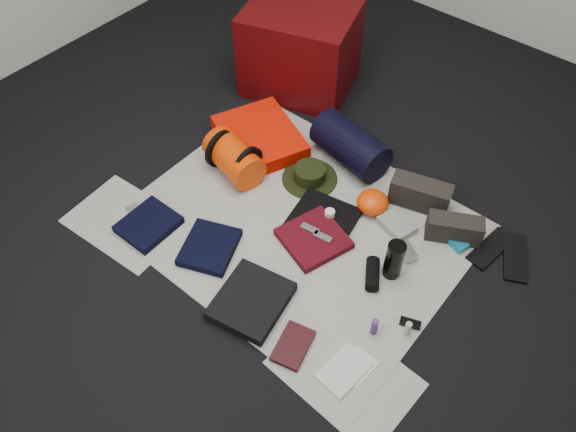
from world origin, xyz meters
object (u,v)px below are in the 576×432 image
Objects in this scene: red_cabinet at (300,49)px; sleeping_pad at (260,137)px; paperback_book at (293,346)px; water_bottle at (394,260)px; stuff_sack at (234,158)px; navy_duffel at (350,145)px; compact_camera at (407,252)px.

red_cabinet is 0.64m from sleeping_pad.
red_cabinet reaches higher than paperback_book.
sleeping_pad is 1.11m from water_bottle.
navy_duffel reaches higher than stuff_sack.
stuff_sack is at bearing -93.74° from red_cabinet.
water_bottle reaches higher than stuff_sack.
sleeping_pad is 1.47× the size of stuff_sack.
water_bottle is at bearing -52.54° from red_cabinet.
red_cabinet is at bearing 106.36° from sleeping_pad.
stuff_sack is at bearing -121.98° from navy_duffel.
paperback_book is at bearing -34.02° from stuff_sack.
water_bottle is at bearing -14.40° from sleeping_pad.
compact_camera is at bearing 67.00° from paperback_book.
compact_camera is (0.60, -0.35, -0.09)m from navy_duffel.
stuff_sack is at bearing -143.67° from compact_camera.
compact_camera is at bearing -19.68° from navy_duffel.
navy_duffel is 1.99× the size of water_bottle.
stuff_sack is 1.04m from water_bottle.
red_cabinet is at bearing 145.48° from water_bottle.
navy_duffel is 4.13× the size of compact_camera.
navy_duffel is 2.15× the size of paperback_book.
sleeping_pad is 1.15× the size of navy_duffel.
navy_duffel is at bearing 140.58° from water_bottle.
sleeping_pad is (0.17, -0.58, -0.21)m from red_cabinet.
water_bottle reaches higher than compact_camera.
red_cabinet is 3.15× the size of paperback_book.
sleeping_pad is 1.30m from paperback_book.
water_bottle reaches higher than sleeping_pad.
navy_duffel is 0.70m from compact_camera.
navy_duffel is (0.48, 0.22, 0.07)m from sleeping_pad.
red_cabinet is 0.76m from navy_duffel.
red_cabinet reaches higher than sleeping_pad.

